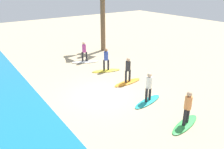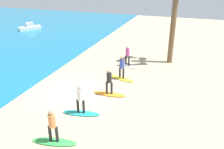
% 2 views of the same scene
% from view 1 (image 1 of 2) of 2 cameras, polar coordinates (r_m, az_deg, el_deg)
% --- Properties ---
extents(ground_plane, '(60.00, 60.00, 0.00)m').
position_cam_1_polar(ground_plane, '(13.10, -2.55, -5.21)').
color(ground_plane, tan).
extents(surfboard_green, '(0.96, 2.17, 0.09)m').
position_cam_1_polar(surfboard_green, '(11.04, 18.06, -11.95)').
color(surfboard_green, green).
rests_on(surfboard_green, ground).
extents(surfer_green, '(0.32, 0.45, 1.64)m').
position_cam_1_polar(surfer_green, '(10.53, 18.71, -7.48)').
color(surfer_green, '#232328').
rests_on(surfer_green, surfboard_green).
extents(surfboard_teal, '(0.93, 2.17, 0.09)m').
position_cam_1_polar(surfboard_teal, '(12.48, 9.05, -6.76)').
color(surfboard_teal, teal).
rests_on(surfboard_teal, ground).
extents(surfer_teal, '(0.32, 0.45, 1.64)m').
position_cam_1_polar(surfer_teal, '(12.03, 9.33, -2.64)').
color(surfer_teal, '#232328').
rests_on(surfer_teal, surfboard_teal).
extents(surfboard_orange, '(0.64, 2.12, 0.09)m').
position_cam_1_polar(surfboard_orange, '(14.61, 3.98, -1.99)').
color(surfboard_orange, orange).
rests_on(surfboard_orange, ground).
extents(surfer_orange, '(0.32, 0.46, 1.64)m').
position_cam_1_polar(surfer_orange, '(14.22, 4.09, 1.64)').
color(surfer_orange, '#232328').
rests_on(surfer_orange, surfboard_orange).
extents(surfboard_yellow, '(1.24, 2.17, 0.09)m').
position_cam_1_polar(surfboard_yellow, '(16.49, -1.48, 1.00)').
color(surfboard_yellow, yellow).
rests_on(surfboard_yellow, ground).
extents(surfer_yellow, '(0.32, 0.44, 1.64)m').
position_cam_1_polar(surfer_yellow, '(16.15, -1.52, 4.27)').
color(surfer_yellow, '#232328').
rests_on(surfer_yellow, surfboard_yellow).
extents(surfboard_white, '(1.38, 2.14, 0.09)m').
position_cam_1_polar(surfboard_white, '(18.46, -6.95, 3.23)').
color(surfboard_white, white).
rests_on(surfboard_white, ground).
extents(surfer_white, '(0.32, 0.43, 1.64)m').
position_cam_1_polar(surfer_white, '(18.16, -7.09, 6.18)').
color(surfer_white, '#232328').
rests_on(surfer_white, surfboard_white).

